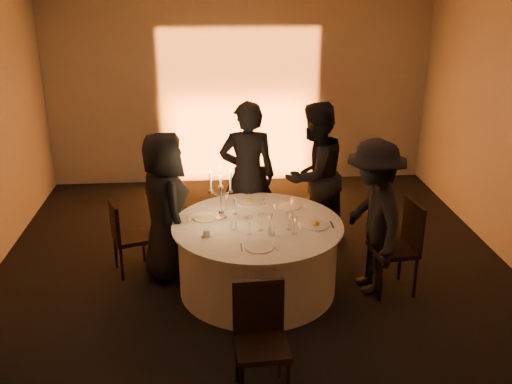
{
  "coord_description": "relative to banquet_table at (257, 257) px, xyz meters",
  "views": [
    {
      "loc": [
        -0.45,
        -5.43,
        3.24
      ],
      "look_at": [
        0.0,
        0.2,
        1.05
      ],
      "focal_mm": 40.0,
      "sensor_mm": 36.0,
      "label": 1
    }
  ],
  "objects": [
    {
      "name": "floor",
      "position": [
        0.0,
        0.0,
        -0.38
      ],
      "size": [
        7.0,
        7.0,
        0.0
      ],
      "primitive_type": "plane",
      "color": "black",
      "rests_on": "ground"
    },
    {
      "name": "ceiling",
      "position": [
        0.0,
        0.0,
        2.62
      ],
      "size": [
        7.0,
        7.0,
        0.0
      ],
      "primitive_type": "plane",
      "rotation": [
        3.14,
        0.0,
        0.0
      ],
      "color": "white",
      "rests_on": "wall_back"
    },
    {
      "name": "wall_back",
      "position": [
        0.0,
        3.5,
        1.12
      ],
      "size": [
        7.0,
        0.0,
        7.0
      ],
      "primitive_type": "plane",
      "rotation": [
        1.57,
        0.0,
        0.0
      ],
      "color": "#AEA9A2",
      "rests_on": "floor"
    },
    {
      "name": "uplighter_fixture",
      "position": [
        0.0,
        3.2,
        -0.33
      ],
      "size": [
        0.25,
        0.12,
        0.1
      ],
      "primitive_type": "cube",
      "color": "black",
      "rests_on": "floor"
    },
    {
      "name": "banquet_table",
      "position": [
        0.0,
        0.0,
        0.0
      ],
      "size": [
        1.8,
        1.8,
        0.77
      ],
      "color": "black",
      "rests_on": "floor"
    },
    {
      "name": "chair_left",
      "position": [
        -1.46,
        0.48,
        0.1
      ],
      "size": [
        0.49,
        0.49,
        0.87
      ],
      "rotation": [
        0.0,
        0.0,
        1.92
      ],
      "color": "black",
      "rests_on": "floor"
    },
    {
      "name": "chair_back_left",
      "position": [
        0.02,
        1.49,
        0.14
      ],
      "size": [
        0.41,
        0.41,
        0.93
      ],
      "rotation": [
        0.0,
        0.0,
        -3.13
      ],
      "color": "black",
      "rests_on": "floor"
    },
    {
      "name": "chair_back_right",
      "position": [
        0.89,
        1.31,
        0.09
      ],
      "size": [
        0.52,
        0.52,
        0.86
      ],
      "rotation": [
        0.0,
        0.0,
        -2.58
      ],
      "color": "black",
      "rests_on": "floor"
    },
    {
      "name": "chair_right",
      "position": [
        1.51,
        -0.14,
        0.19
      ],
      "size": [
        0.49,
        0.49,
        1.01
      ],
      "rotation": [
        0.0,
        0.0,
        -1.47
      ],
      "color": "black",
      "rests_on": "floor"
    },
    {
      "name": "chair_front",
      "position": [
        -0.11,
        -1.6,
        0.15
      ],
      "size": [
        0.44,
        0.44,
        0.96
      ],
      "rotation": [
        0.0,
        0.0,
        0.06
      ],
      "color": "black",
      "rests_on": "floor"
    },
    {
      "name": "guest_left",
      "position": [
        -0.98,
        0.39,
        0.45
      ],
      "size": [
        0.79,
        0.96,
        1.68
      ],
      "primitive_type": "imported",
      "rotation": [
        0.0,
        0.0,
        1.94
      ],
      "color": "black",
      "rests_on": "floor"
    },
    {
      "name": "guest_back_left",
      "position": [
        -0.03,
        1.04,
        0.54
      ],
      "size": [
        0.69,
        0.47,
        1.85
      ],
      "primitive_type": "imported",
      "rotation": [
        0.0,
        0.0,
        3.11
      ],
      "color": "black",
      "rests_on": "floor"
    },
    {
      "name": "guest_back_right",
      "position": [
        0.78,
        1.05,
        0.53
      ],
      "size": [
        1.12,
        1.08,
        1.82
      ],
      "primitive_type": "imported",
      "rotation": [
        0.0,
        0.0,
        -2.5
      ],
      "color": "black",
      "rests_on": "floor"
    },
    {
      "name": "guest_right",
      "position": [
        1.2,
        -0.1,
        0.46
      ],
      "size": [
        0.71,
        1.13,
        1.68
      ],
      "primitive_type": "imported",
      "rotation": [
        0.0,
        0.0,
        -1.49
      ],
      "color": "black",
      "rests_on": "floor"
    },
    {
      "name": "plate_left",
      "position": [
        -0.55,
        0.19,
        0.39
      ],
      "size": [
        0.36,
        0.26,
        0.01
      ],
      "color": "white",
      "rests_on": "banquet_table"
    },
    {
      "name": "plate_back_left",
      "position": [
        -0.04,
        0.59,
        0.4
      ],
      "size": [
        0.36,
        0.3,
        0.08
      ],
      "color": "white",
      "rests_on": "banquet_table"
    },
    {
      "name": "plate_back_right",
      "position": [
        0.39,
        0.43,
        0.39
      ],
      "size": [
        0.35,
        0.26,
        0.01
      ],
      "color": "white",
      "rests_on": "banquet_table"
    },
    {
      "name": "plate_right",
      "position": [
        0.6,
        -0.1,
        0.4
      ],
      "size": [
        0.36,
        0.28,
        0.08
      ],
      "color": "white",
      "rests_on": "banquet_table"
    },
    {
      "name": "plate_front",
      "position": [
        -0.03,
        -0.55,
        0.39
      ],
      "size": [
        0.36,
        0.28,
        0.01
      ],
      "color": "white",
      "rests_on": "banquet_table"
    },
    {
      "name": "coffee_cup",
      "position": [
        -0.53,
        -0.25,
        0.42
      ],
      "size": [
        0.11,
        0.11,
        0.07
      ],
      "color": "white",
      "rests_on": "banquet_table"
    },
    {
      "name": "candelabra",
      "position": [
        -0.37,
        0.16,
        0.6
      ],
      "size": [
        0.26,
        0.12,
        0.61
      ],
      "color": "white",
      "rests_on": "banquet_table"
    },
    {
      "name": "wine_glass_a",
      "position": [
        -0.1,
        -0.26,
        0.52
      ],
      "size": [
        0.07,
        0.07,
        0.19
      ],
      "color": "silver",
      "rests_on": "banquet_table"
    },
    {
      "name": "wine_glass_b",
      "position": [
        -0.22,
        0.27,
        0.52
      ],
      "size": [
        0.07,
        0.07,
        0.19
      ],
      "color": "silver",
      "rests_on": "banquet_table"
    },
    {
      "name": "wine_glass_c",
      "position": [
        0.38,
        0.22,
        0.52
      ],
      "size": [
        0.07,
        0.07,
        0.19
      ],
      "color": "silver",
      "rests_on": "banquet_table"
    },
    {
      "name": "wine_glass_d",
      "position": [
        0.31,
        -0.17,
        0.52
      ],
      "size": [
        0.07,
        0.07,
        0.19
      ],
      "color": "silver",
      "rests_on": "banquet_table"
    },
    {
      "name": "wine_glass_e",
      "position": [
        0.11,
        -0.19,
        0.52
      ],
      "size": [
        0.07,
        0.07,
        0.19
      ],
      "color": "silver",
      "rests_on": "banquet_table"
    },
    {
      "name": "wine_glass_f",
      "position": [
        0.02,
        -0.17,
        0.52
      ],
      "size": [
        0.07,
        0.07,
        0.19
      ],
      "color": "silver",
      "rests_on": "banquet_table"
    },
    {
      "name": "wine_glass_g",
      "position": [
        0.35,
        -0.28,
        0.52
      ],
      "size": [
        0.07,
        0.07,
        0.19
      ],
      "color": "silver",
      "rests_on": "banquet_table"
    },
    {
      "name": "wine_glass_h",
      "position": [
        -0.31,
        0.41,
        0.52
      ],
      "size": [
        0.07,
        0.07,
        0.19
      ],
      "color": "silver",
      "rests_on": "banquet_table"
    },
    {
      "name": "tumbler_a",
      "position": [
        -0.26,
        -0.13,
        0.43
      ],
      "size": [
        0.07,
        0.07,
        0.09
      ],
      "primitive_type": "cylinder",
      "color": "silver",
      "rests_on": "banquet_table"
    },
    {
      "name": "tumbler_b",
      "position": [
        0.12,
        -0.3,
        0.43
      ],
      "size": [
        0.07,
        0.07,
        0.09
      ],
      "primitive_type": "cylinder",
      "color": "silver",
      "rests_on": "banquet_table"
    }
  ]
}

